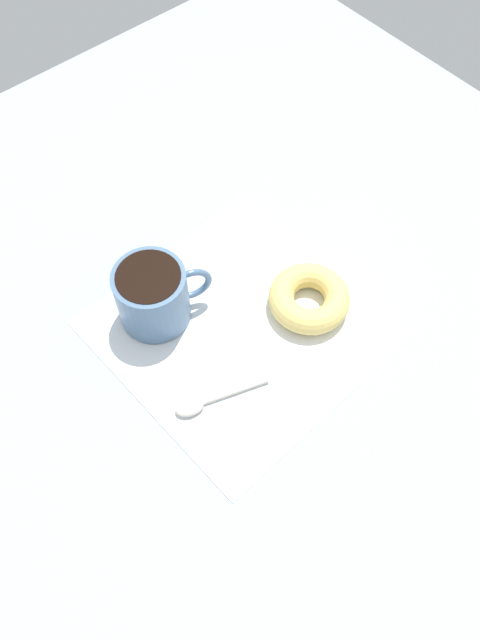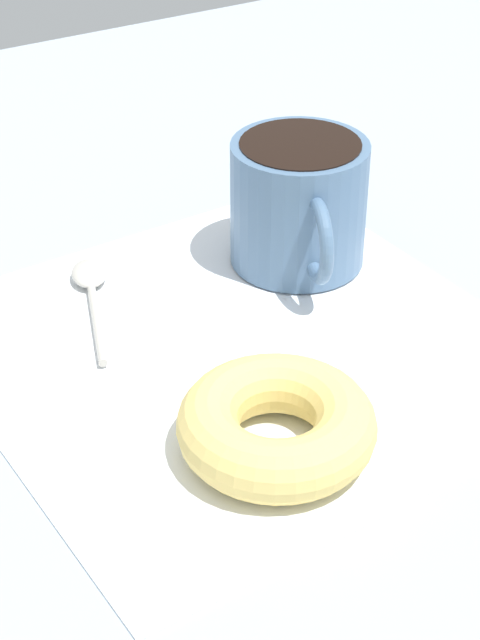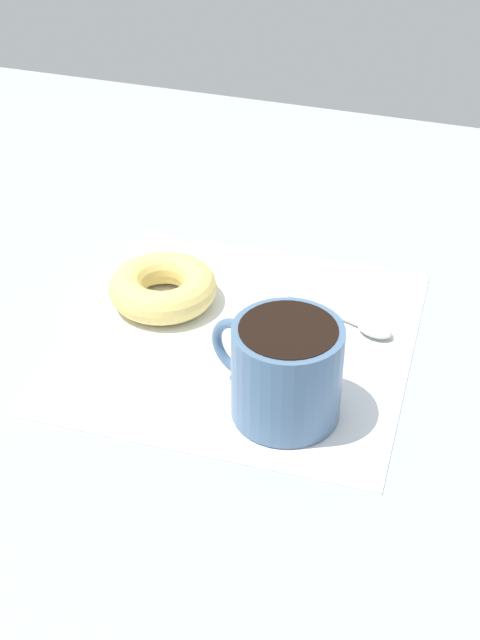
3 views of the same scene
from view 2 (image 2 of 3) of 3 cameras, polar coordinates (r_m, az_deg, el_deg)
name	(u,v)px [view 2 (image 2 of 3)]	position (r cm, az deg, el deg)	size (l,w,h in cm)	color
ground_plane	(277,368)	(66.81, 1.98, -2.55)	(120.00, 120.00, 2.00)	#99A8B7
napkin	(240,349)	(66.43, 0.00, -1.53)	(32.45, 32.45, 0.30)	white
coffee_cup	(299,202)	(73.01, 3.17, 6.30)	(12.38, 9.33, 8.82)	slate
donut	(277,425)	(57.70, 1.97, -5.62)	(10.86, 10.86, 3.42)	#E5C66B
spoon	(91,286)	(72.17, -7.95, 1.83)	(11.89, 5.48, 0.90)	#B7B2A8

